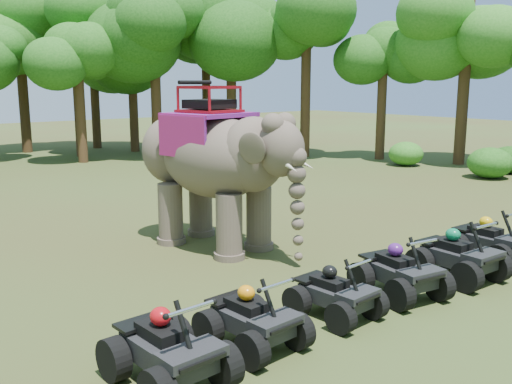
% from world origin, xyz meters
% --- Properties ---
extents(ground, '(110.00, 110.00, 0.00)m').
position_xyz_m(ground, '(0.00, 0.00, 0.00)').
color(ground, '#47381E').
rests_on(ground, ground).
extents(elephant, '(3.18, 5.43, 4.28)m').
position_xyz_m(elephant, '(0.59, 3.71, 2.14)').
color(elephant, brown).
rests_on(elephant, ground).
extents(atv_0, '(1.44, 1.91, 1.36)m').
position_xyz_m(atv_0, '(-3.91, -1.68, 0.68)').
color(atv_0, black).
rests_on(atv_0, ground).
extents(atv_1, '(1.34, 1.77, 1.25)m').
position_xyz_m(atv_1, '(-2.25, -1.53, 0.63)').
color(atv_1, black).
rests_on(atv_1, ground).
extents(atv_2, '(1.28, 1.68, 1.19)m').
position_xyz_m(atv_2, '(-0.33, -1.54, 0.59)').
color(atv_2, black).
rests_on(atv_2, ground).
extents(atv_3, '(1.57, 1.96, 1.32)m').
position_xyz_m(atv_3, '(1.47, -1.61, 0.66)').
color(atv_3, black).
rests_on(atv_3, ground).
extents(atv_4, '(1.43, 1.91, 1.37)m').
position_xyz_m(atv_4, '(3.29, -1.77, 0.69)').
color(atv_4, black).
rests_on(atv_4, ground).
extents(atv_5, '(1.35, 1.81, 1.31)m').
position_xyz_m(atv_5, '(5.10, -1.51, 0.66)').
color(atv_5, black).
rests_on(atv_5, ground).
extents(tree_1, '(4.88, 4.88, 6.97)m').
position_xyz_m(tree_1, '(4.10, 21.30, 3.48)').
color(tree_1, '#195114').
rests_on(tree_1, ground).
extents(tree_2, '(6.41, 6.41, 9.16)m').
position_xyz_m(tree_2, '(8.41, 20.89, 4.58)').
color(tree_2, '#195114').
rests_on(tree_2, ground).
extents(tree_3, '(6.47, 6.47, 9.25)m').
position_xyz_m(tree_3, '(12.52, 19.24, 4.62)').
color(tree_3, '#195114').
rests_on(tree_3, ground).
extents(tree_4, '(5.93, 5.93, 8.48)m').
position_xyz_m(tree_4, '(15.07, 15.57, 4.24)').
color(tree_4, '#195114').
rests_on(tree_4, ground).
extents(tree_5, '(5.04, 5.04, 7.20)m').
position_xyz_m(tree_5, '(17.67, 12.20, 3.60)').
color(tree_5, '#195114').
rests_on(tree_5, ground).
extents(tree_6, '(6.62, 6.62, 9.46)m').
position_xyz_m(tree_6, '(19.36, 8.29, 4.73)').
color(tree_6, '#195114').
rests_on(tree_6, ground).
extents(tree_30, '(6.27, 6.27, 8.96)m').
position_xyz_m(tree_30, '(14.27, 24.54, 4.48)').
color(tree_30, '#195114').
rests_on(tree_30, ground).
extents(tree_35, '(6.90, 6.90, 9.86)m').
position_xyz_m(tree_35, '(5.06, 23.90, 4.93)').
color(tree_35, '#195114').
rests_on(tree_35, ground).
extents(tree_36, '(5.90, 5.90, 8.43)m').
position_xyz_m(tree_36, '(7.51, 27.37, 4.21)').
color(tree_36, '#195114').
rests_on(tree_36, ground).
extents(tree_38, '(5.65, 5.65, 8.06)m').
position_xyz_m(tree_38, '(8.60, 24.14, 4.03)').
color(tree_38, '#195114').
rests_on(tree_38, ground).
extents(tree_39, '(6.89, 6.89, 9.84)m').
position_xyz_m(tree_39, '(3.17, 27.85, 4.92)').
color(tree_39, '#195114').
rests_on(tree_39, ground).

